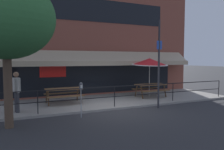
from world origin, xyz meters
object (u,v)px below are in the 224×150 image
object	(u,v)px
parking_meter_near	(81,89)
street_tree_curbside	(9,12)
street_sign_pole	(159,63)
picnic_table_centre	(151,87)
pedestrian_walking	(16,90)
picnic_table_left	(64,92)
patio_umbrella_centre	(150,62)

from	to	relation	value
parking_meter_near	street_tree_curbside	distance (m)	3.72
parking_meter_near	street_tree_curbside	size ratio (longest dim) A/B	0.26
street_sign_pole	picnic_table_centre	bearing A→B (deg)	64.20
pedestrian_walking	street_sign_pole	world-z (taller)	street_sign_pole
picnic_table_left	picnic_table_centre	xyz separation A→B (m)	(5.13, -0.15, 0.00)
street_sign_pole	street_tree_curbside	bearing A→B (deg)	-175.41
picnic_table_left	street_sign_pole	bearing A→B (deg)	-31.65
patio_umbrella_centre	street_tree_curbside	size ratio (longest dim) A/B	0.43
picnic_table_centre	pedestrian_walking	distance (m)	7.38
patio_umbrella_centre	pedestrian_walking	world-z (taller)	patio_umbrella_centre
street_sign_pole	patio_umbrella_centre	bearing A→B (deg)	65.49
parking_meter_near	street_sign_pole	world-z (taller)	street_sign_pole
pedestrian_walking	street_sign_pole	bearing A→B (deg)	-12.76
patio_umbrella_centre	picnic_table_centre	bearing A→B (deg)	-90.00
patio_umbrella_centre	pedestrian_walking	distance (m)	7.47
parking_meter_near	street_sign_pole	xyz separation A→B (m)	(3.85, 0.17, 0.99)
street_sign_pole	street_tree_curbside	world-z (taller)	street_tree_curbside
picnic_table_left	street_sign_pole	size ratio (longest dim) A/B	0.43
picnic_table_left	street_tree_curbside	world-z (taller)	street_tree_curbside
picnic_table_centre	patio_umbrella_centre	bearing A→B (deg)	90.00
patio_umbrella_centre	pedestrian_walking	xyz separation A→B (m)	(-7.31, -1.05, -1.12)
picnic_table_centre	street_sign_pole	bearing A→B (deg)	-115.80
pedestrian_walking	picnic_table_left	bearing A→B (deg)	26.02
parking_meter_near	patio_umbrella_centre	bearing A→B (deg)	27.87
patio_umbrella_centre	street_tree_curbside	world-z (taller)	street_tree_curbside
picnic_table_centre	parking_meter_near	xyz separation A→B (m)	(-4.97, -2.49, 0.44)
patio_umbrella_centre	pedestrian_walking	size ratio (longest dim) A/B	1.39
street_tree_curbside	picnic_table_left	bearing A→B (deg)	51.67
picnic_table_left	parking_meter_near	size ratio (longest dim) A/B	1.27
parking_meter_near	street_tree_curbside	bearing A→B (deg)	-172.37
pedestrian_walking	street_tree_curbside	distance (m)	3.41
pedestrian_walking	street_sign_pole	size ratio (longest dim) A/B	0.41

